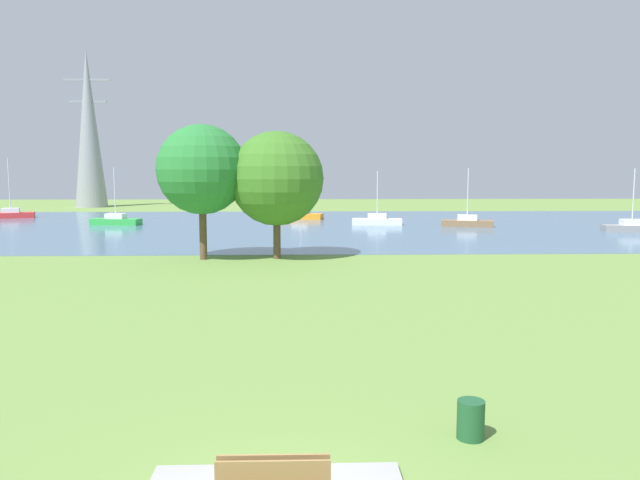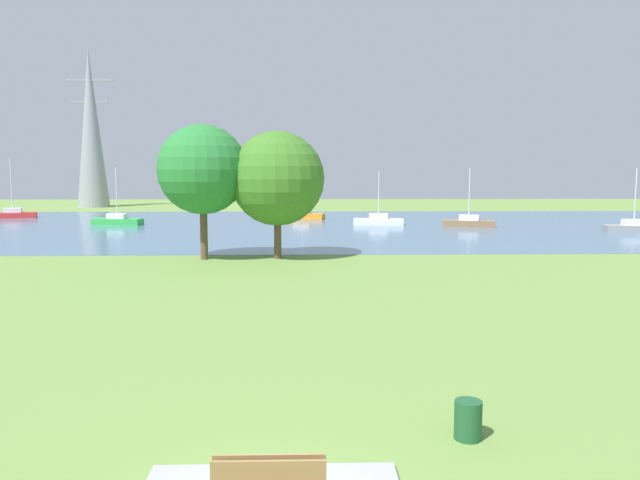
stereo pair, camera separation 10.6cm
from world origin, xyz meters
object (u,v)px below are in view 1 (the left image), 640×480
object	(u,v)px
sailboat_brown	(467,222)
tree_east_far	(202,170)
sailboat_white	(377,220)
sailboat_red	(11,214)
sailboat_orange	(301,215)
electricity_pylon	(89,128)
sailboat_gray	(632,227)
sailboat_green	(116,220)
tree_east_near	(276,179)
litter_bin	(471,420)

from	to	relation	value
sailboat_brown	tree_east_far	world-z (taller)	tree_east_far
sailboat_white	sailboat_brown	world-z (taller)	sailboat_brown
sailboat_red	tree_east_far	world-z (taller)	tree_east_far
sailboat_brown	sailboat_red	size ratio (longest dim) A/B	0.83
sailboat_orange	electricity_pylon	bearing A→B (deg)	143.43
sailboat_gray	sailboat_red	distance (m)	62.90
sailboat_green	sailboat_brown	world-z (taller)	sailboat_green
sailboat_orange	tree_east_near	size ratio (longest dim) A/B	0.75
sailboat_orange	litter_bin	bearing A→B (deg)	-86.27
electricity_pylon	sailboat_brown	bearing A→B (deg)	-34.69
litter_bin	sailboat_red	bearing A→B (deg)	121.73
sailboat_orange	tree_east_near	world-z (taller)	tree_east_near
litter_bin	sailboat_red	xyz separation A→B (m)	(-35.61, 57.59, 0.06)
tree_east_near	sailboat_white	bearing A→B (deg)	68.53
sailboat_brown	sailboat_red	xyz separation A→B (m)	(-47.72, 11.50, 0.01)
sailboat_green	sailboat_red	xyz separation A→B (m)	(-14.06, 8.69, 0.01)
sailboat_brown	electricity_pylon	world-z (taller)	electricity_pylon
sailboat_white	tree_east_near	bearing A→B (deg)	-111.47
litter_bin	sailboat_red	size ratio (longest dim) A/B	0.12
sailboat_white	sailboat_red	xyz separation A→B (m)	(-39.45, 9.48, 0.01)
tree_east_far	electricity_pylon	xyz separation A→B (m)	(-23.94, 52.07, 5.69)
sailboat_green	tree_east_near	distance (m)	28.83
sailboat_green	electricity_pylon	distance (m)	32.75
tree_east_far	tree_east_near	xyz separation A→B (m)	(4.43, 0.26, -0.54)
sailboat_orange	electricity_pylon	distance (m)	38.51
sailboat_green	electricity_pylon	world-z (taller)	electricity_pylon
sailboat_green	sailboat_orange	distance (m)	19.11
litter_bin	electricity_pylon	distance (m)	85.08
sailboat_white	tree_east_near	xyz separation A→B (m)	(-8.80, -22.39, 4.42)
tree_east_far	sailboat_gray	bearing A→B (deg)	23.85
litter_bin	sailboat_gray	distance (m)	47.72
tree_east_near	electricity_pylon	distance (m)	59.40
tree_east_far	electricity_pylon	size ratio (longest dim) A/B	0.37
sailboat_gray	sailboat_brown	size ratio (longest dim) A/B	1.00
sailboat_gray	electricity_pylon	size ratio (longest dim) A/B	0.25
sailboat_orange	sailboat_red	size ratio (longest dim) A/B	0.88
sailboat_orange	tree_east_near	bearing A→B (deg)	-92.60
litter_bin	electricity_pylon	size ratio (longest dim) A/B	0.04
litter_bin	sailboat_brown	size ratio (longest dim) A/B	0.15
sailboat_brown	sailboat_red	world-z (taller)	sailboat_red
sailboat_red	tree_east_near	bearing A→B (deg)	-46.11
sailboat_brown	electricity_pylon	xyz separation A→B (m)	(-45.44, 31.45, 10.64)
sailboat_brown	tree_east_far	distance (m)	30.20
sailboat_white	tree_east_far	xyz separation A→B (m)	(-13.24, -22.64, 4.95)
sailboat_orange	electricity_pylon	xyz separation A→B (m)	(-29.72, 22.05, 10.64)
sailboat_white	tree_east_near	world-z (taller)	tree_east_near
sailboat_red	sailboat_orange	bearing A→B (deg)	-3.74
sailboat_gray	electricity_pylon	bearing A→B (deg)	147.69
sailboat_green	sailboat_brown	bearing A→B (deg)	-4.77
sailboat_green	sailboat_gray	bearing A→B (deg)	-10.03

